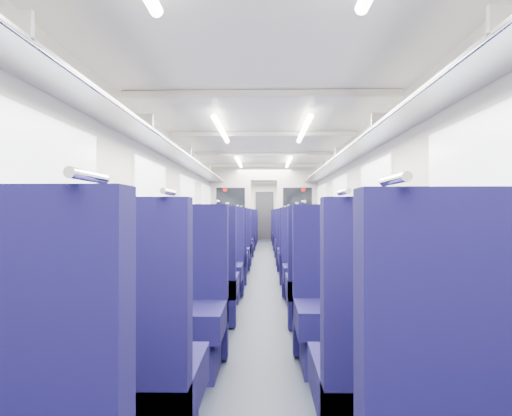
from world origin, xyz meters
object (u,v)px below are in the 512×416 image
object	(u,v)px
seat_18	(231,243)
seat_16	(225,248)
seat_5	(450,395)
seat_23	(290,235)
seat_14	(220,252)
seat_24	(241,233)
seat_4	(67,392)
seat_25	(288,234)
seat_8	(183,286)
seat_12	(212,260)
seat_11	(326,272)
seat_22	(239,235)
seat_27	(286,232)
seat_17	(302,248)
seat_21	(292,238)
seat_20	(237,237)
seat_13	(314,260)
seat_26	(243,232)
seat_15	(307,253)
bulkhead	(264,209)
seat_9	(343,288)
seat_7	(369,314)
seat_6	(150,316)
end_door	(265,216)
seat_19	(298,243)
seat_10	(201,270)

from	to	relation	value
seat_18	seat_16	bearing A→B (deg)	-90.00
seat_5	seat_23	xyz separation A→B (m)	(0.00, 11.35, 0.00)
seat_14	seat_24	bearing A→B (deg)	90.00
seat_4	seat_25	world-z (taller)	same
seat_8	seat_12	xyz separation A→B (m)	(0.00, 2.29, 0.00)
seat_14	seat_11	bearing A→B (deg)	-55.19
seat_22	seat_27	xyz separation A→B (m)	(1.66, 2.53, 0.00)
seat_8	seat_27	size ratio (longest dim) A/B	1.00
seat_17	seat_21	world-z (taller)	same
seat_17	seat_20	distance (m)	3.74
seat_13	seat_26	xyz separation A→B (m)	(-1.66, 8.99, 0.00)
seat_17	seat_23	bearing A→B (deg)	90.00
seat_15	seat_24	size ratio (longest dim) A/B	1.00
seat_12	seat_26	distance (m)	9.04
seat_8	seat_12	size ratio (longest dim) A/B	1.00
seat_26	bulkhead	bearing A→B (deg)	-80.57
seat_14	seat_21	bearing A→B (deg)	68.65
seat_15	seat_11	bearing A→B (deg)	-90.00
seat_9	seat_26	size ratio (longest dim) A/B	1.00
seat_20	seat_27	size ratio (longest dim) A/B	1.00
seat_12	seat_7	bearing A→B (deg)	-63.86
seat_7	seat_8	xyz separation A→B (m)	(-1.66, 1.09, 0.00)
bulkhead	seat_5	world-z (taller)	bulkhead
seat_7	seat_14	xyz separation A→B (m)	(-1.66, 4.55, 0.00)
seat_5	seat_22	world-z (taller)	same
seat_6	seat_7	size ratio (longest dim) A/B	1.00
seat_7	seat_16	world-z (taller)	same
end_door	seat_19	distance (m)	7.01
end_door	seat_14	xyz separation A→B (m)	(-0.83, -9.14, -0.61)
seat_7	seat_25	distance (m)	11.07
bulkhead	seat_23	world-z (taller)	bulkhead
seat_16	seat_22	bearing A→B (deg)	90.00
seat_20	seat_25	distance (m)	2.69
seat_11	seat_7	bearing A→B (deg)	-90.00
seat_8	seat_10	size ratio (longest dim) A/B	1.00
seat_26	seat_27	bearing A→B (deg)	0.89
seat_11	seat_15	world-z (taller)	same
seat_5	seat_7	xyz separation A→B (m)	(0.00, 1.35, 0.00)
seat_12	seat_19	size ratio (longest dim) A/B	1.00
seat_14	seat_21	xyz separation A→B (m)	(1.66, 4.25, 0.00)
seat_19	seat_6	bearing A→B (deg)	-103.63
seat_17	end_door	bearing A→B (deg)	95.86
seat_22	seat_26	world-z (taller)	same
seat_9	seat_25	bearing A→B (deg)	90.00
seat_6	seat_15	distance (m)	4.85
end_door	seat_12	size ratio (longest dim) A/B	1.58
seat_4	seat_19	bearing A→B (deg)	78.44
bulkhead	seat_6	world-z (taller)	bulkhead
seat_10	seat_14	xyz separation A→B (m)	(0.00, 2.31, 0.00)
seat_18	seat_5	bearing A→B (deg)	-78.64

